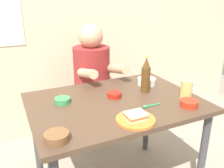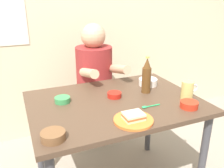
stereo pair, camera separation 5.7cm
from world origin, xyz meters
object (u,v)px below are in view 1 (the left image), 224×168
at_px(person_seated, 92,70).
at_px(beer_bottle, 146,76).
at_px(stool, 93,112).
at_px(dip_bowl_green, 62,100).
at_px(sandwich, 136,116).
at_px(plate_orange, 136,120).
at_px(beer_mug, 187,89).
at_px(dining_table, 115,113).

relative_size(person_seated, beer_bottle, 2.75).
distance_m(stool, dip_bowl_green, 0.77).
xyz_separation_m(stool, sandwich, (-0.09, -0.92, 0.42)).
distance_m(plate_orange, beer_bottle, 0.45).
bearing_deg(beer_mug, plate_orange, -163.94).
bearing_deg(plate_orange, dip_bowl_green, 127.37).
bearing_deg(dining_table, stool, 83.29).
xyz_separation_m(stool, dip_bowl_green, (-0.40, -0.52, 0.41)).
height_order(dining_table, sandwich, sandwich).
relative_size(person_seated, plate_orange, 3.27).
xyz_separation_m(beer_mug, dip_bowl_green, (-0.78, 0.26, -0.04)).
xyz_separation_m(plate_orange, beer_bottle, (0.28, 0.34, 0.11)).
bearing_deg(beer_mug, person_seated, 116.60).
distance_m(dining_table, stool, 0.70).
bearing_deg(plate_orange, sandwich, 93.58).
bearing_deg(plate_orange, dining_table, 86.82).
relative_size(person_seated, dip_bowl_green, 7.20).
bearing_deg(sandwich, plate_orange, -86.42).
bearing_deg(person_seated, stool, 90.00).
distance_m(person_seated, beer_bottle, 0.61).
xyz_separation_m(dining_table, dip_bowl_green, (-0.32, 0.11, 0.11)).
relative_size(dining_table, stool, 2.44).
relative_size(plate_orange, sandwich, 2.00).
bearing_deg(beer_bottle, sandwich, -129.41).
xyz_separation_m(person_seated, beer_bottle, (0.19, -0.57, 0.09)).
bearing_deg(beer_mug, beer_bottle, 134.86).
height_order(sandwich, beer_bottle, beer_bottle).
relative_size(beer_mug, beer_bottle, 0.48).
xyz_separation_m(dining_table, stool, (0.07, 0.63, -0.30)).
relative_size(stool, plate_orange, 2.05).
xyz_separation_m(dining_table, person_seated, (0.07, 0.62, 0.12)).
distance_m(person_seated, plate_orange, 0.91).
height_order(stool, person_seated, person_seated).
relative_size(beer_mug, dip_bowl_green, 1.26).
xyz_separation_m(stool, beer_mug, (0.39, -0.78, 0.45)).
bearing_deg(beer_mug, dip_bowl_green, 161.39).
distance_m(beer_bottle, dip_bowl_green, 0.59).
height_order(stool, beer_bottle, beer_bottle).
xyz_separation_m(sandwich, beer_mug, (0.48, 0.14, 0.03)).
bearing_deg(beer_mug, sandwich, -163.94).
bearing_deg(beer_bottle, plate_orange, -129.41).
relative_size(person_seated, sandwich, 6.54).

